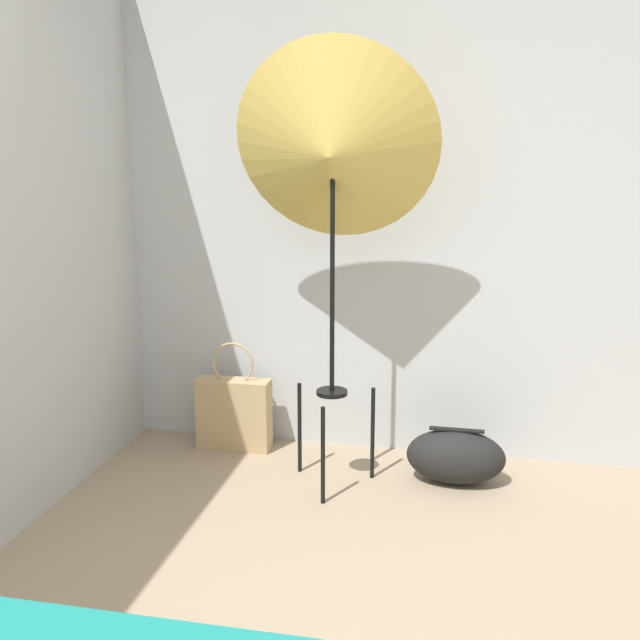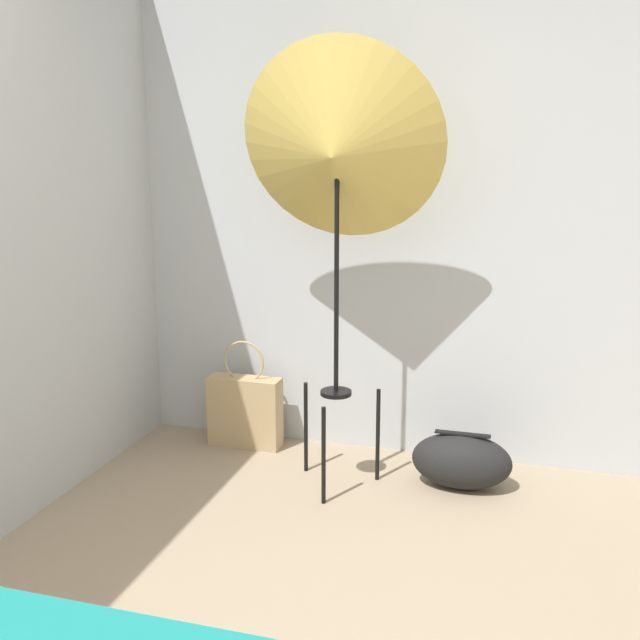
# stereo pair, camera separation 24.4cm
# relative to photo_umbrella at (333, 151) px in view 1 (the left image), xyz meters

# --- Properties ---
(wall_back) EXTENTS (8.00, 0.05, 2.60)m
(wall_back) POSITION_rel_photo_umbrella_xyz_m (0.02, 0.52, -0.26)
(wall_back) COLOR #B7BCC1
(wall_back) RESTS_ON ground_plane
(photo_umbrella) EXTENTS (0.93, 0.51, 2.04)m
(photo_umbrella) POSITION_rel_photo_umbrella_xyz_m (0.00, 0.00, 0.00)
(photo_umbrella) COLOR black
(photo_umbrella) RESTS_ON ground_plane
(tote_bag) EXTENTS (0.39, 0.13, 0.59)m
(tote_bag) POSITION_rel_photo_umbrella_xyz_m (-0.59, 0.33, -1.36)
(tote_bag) COLOR tan
(tote_bag) RESTS_ON ground_plane
(duffel_bag) EXTENTS (0.47, 0.26, 0.27)m
(duffel_bag) POSITION_rel_photo_umbrella_xyz_m (0.58, 0.13, -1.43)
(duffel_bag) COLOR black
(duffel_bag) RESTS_ON ground_plane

